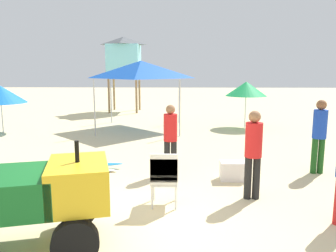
% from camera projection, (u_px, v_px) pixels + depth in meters
% --- Properties ---
extents(ground, '(80.00, 80.00, 0.00)m').
position_uv_depth(ground, '(134.00, 221.00, 5.47)').
color(ground, beige).
extents(utility_cart, '(2.77, 1.85, 1.50)m').
position_uv_depth(utility_cart, '(17.00, 196.00, 4.48)').
color(utility_cart, '#146023').
rests_on(utility_cart, ground).
extents(stacked_plastic_chairs, '(0.48, 0.48, 1.02)m').
position_uv_depth(stacked_plastic_chairs, '(164.00, 175.00, 5.93)').
color(stacked_plastic_chairs, white).
rests_on(stacked_plastic_chairs, ground).
extents(surfboard_pile, '(2.56, 0.67, 0.24)m').
position_uv_depth(surfboard_pile, '(70.00, 166.00, 8.17)').
color(surfboard_pile, white).
rests_on(surfboard_pile, ground).
extents(lifeguard_near_left, '(0.32, 0.32, 1.66)m').
position_uv_depth(lifeguard_near_left, '(170.00, 135.00, 7.78)').
color(lifeguard_near_left, black).
rests_on(lifeguard_near_left, ground).
extents(lifeguard_near_center, '(0.32, 0.32, 1.76)m').
position_uv_depth(lifeguard_near_center, '(319.00, 131.00, 7.82)').
color(lifeguard_near_center, '#194C19').
rests_on(lifeguard_near_center, ground).
extents(lifeguard_far_right, '(0.32, 0.32, 1.71)m').
position_uv_depth(lifeguard_far_right, '(253.00, 149.00, 6.26)').
color(lifeguard_far_right, black).
rests_on(lifeguard_far_right, ground).
extents(popup_canopy, '(3.20, 3.20, 2.81)m').
position_uv_depth(popup_canopy, '(141.00, 69.00, 13.55)').
color(popup_canopy, '#B2B2B7').
rests_on(popup_canopy, ground).
extents(lifeguard_tower, '(1.98, 1.98, 4.30)m').
position_uv_depth(lifeguard_tower, '(124.00, 57.00, 19.15)').
color(lifeguard_tower, olive).
rests_on(lifeguard_tower, ground).
extents(beach_umbrella_left, '(1.95, 1.95, 1.86)m').
position_uv_depth(beach_umbrella_left, '(0.00, 94.00, 12.80)').
color(beach_umbrella_left, beige).
rests_on(beach_umbrella_left, ground).
extents(beach_umbrella_mid, '(1.73, 1.73, 1.95)m').
position_uv_depth(beach_umbrella_mid, '(246.00, 89.00, 13.99)').
color(beach_umbrella_mid, beige).
rests_on(beach_umbrella_mid, ground).
extents(cooler_box, '(0.59, 0.36, 0.42)m').
position_uv_depth(cooler_box, '(234.00, 171.00, 7.46)').
color(cooler_box, white).
rests_on(cooler_box, ground).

